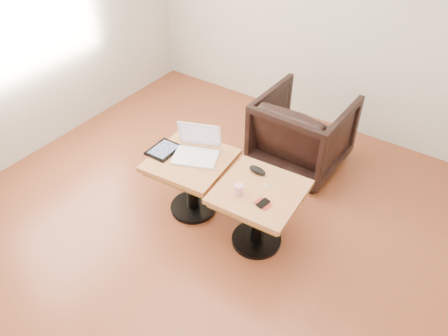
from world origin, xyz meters
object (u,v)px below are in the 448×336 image
Objects in this scene: side_table_right at (259,204)px; armchair at (303,132)px; striped_cup at (239,190)px; laptop at (197,150)px; side_table_left at (191,172)px.

armchair reaches higher than side_table_right.
armchair is (-0.08, 1.24, -0.23)m from striped_cup.
striped_cup is (-0.10, -0.13, 0.18)m from side_table_right.
striped_cup is 0.10× the size of armchair.
laptop is (-0.63, 0.08, 0.19)m from side_table_right.
striped_cup reaches higher than side_table_left.
side_table_left is 0.59m from striped_cup.
laptop is 0.57m from striped_cup.
side_table_right is (0.65, -0.01, 0.00)m from side_table_left.
laptop reaches higher than side_table_left.
striped_cup reaches higher than side_table_right.
armchair is (0.46, 1.10, -0.05)m from side_table_left.
striped_cup is (0.53, -0.20, -0.01)m from laptop.
side_table_right is 0.80× the size of armchair.
side_table_right is at bearing -6.09° from side_table_left.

